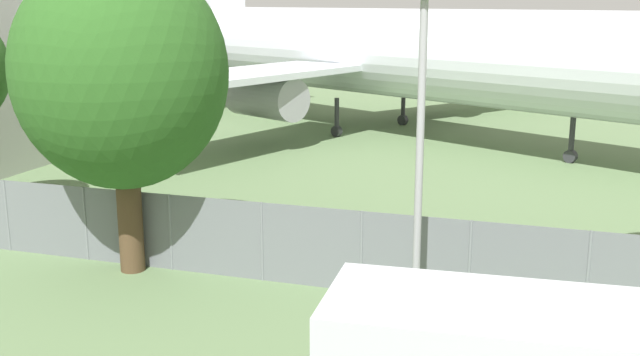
# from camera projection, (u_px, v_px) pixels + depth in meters

# --- Properties ---
(perimeter_fence) EXTENTS (56.07, 0.07, 2.02)m
(perimeter_fence) POSITION_uv_depth(u_px,v_px,m) (262.00, 242.00, 18.54)
(perimeter_fence) COLOR slate
(perimeter_fence) RESTS_ON ground
(airplane) EXTENTS (38.04, 30.30, 13.14)m
(airplane) POSITION_uv_depth(u_px,v_px,m) (388.00, 53.00, 38.69)
(airplane) COLOR silver
(airplane) RESTS_ON ground
(tree_left_of_cabin) EXTENTS (5.25, 5.25, 8.02)m
(tree_left_of_cabin) POSITION_uv_depth(u_px,v_px,m) (121.00, 73.00, 18.30)
(tree_left_of_cabin) COLOR #4C3823
(tree_left_of_cabin) RESTS_ON ground
(light_mast) EXTENTS (0.44, 0.44, 7.23)m
(light_mast) POSITION_uv_depth(u_px,v_px,m) (421.00, 122.00, 14.99)
(light_mast) COLOR #99999E
(light_mast) RESTS_ON ground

